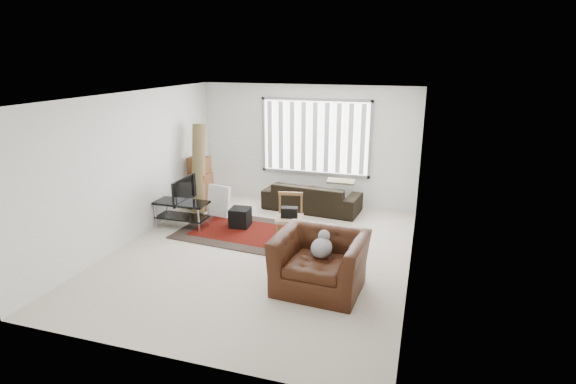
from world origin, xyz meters
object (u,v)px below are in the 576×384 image
(moving_boxes, at_px, (201,185))
(armchair, at_px, (320,258))
(sofa, at_px, (312,192))
(tv_stand, at_px, (182,209))
(side_chair, at_px, (289,216))

(moving_boxes, height_order, armchair, moving_boxes)
(moving_boxes, relative_size, armchair, 0.86)
(moving_boxes, height_order, sofa, moving_boxes)
(tv_stand, relative_size, sofa, 0.50)
(tv_stand, relative_size, side_chair, 1.19)
(moving_boxes, height_order, side_chair, moving_boxes)
(sofa, bearing_deg, tv_stand, 44.17)
(sofa, xyz_separation_m, armchair, (0.99, -3.36, 0.07))
(tv_stand, distance_m, moving_boxes, 1.18)
(moving_boxes, xyz_separation_m, side_chair, (2.45, -1.20, -0.05))
(tv_stand, height_order, sofa, sofa)
(tv_stand, bearing_deg, moving_boxes, 99.20)
(side_chair, height_order, armchair, armchair)
(moving_boxes, xyz_separation_m, armchair, (3.39, -2.75, -0.06))
(side_chair, distance_m, armchair, 1.82)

